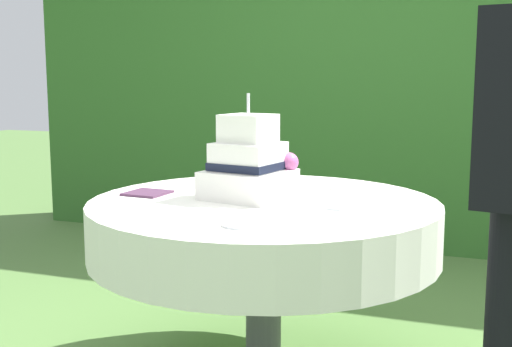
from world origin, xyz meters
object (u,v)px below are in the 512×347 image
serving_plate_far (344,189)px  serving_plate_right (340,206)px  serving_plate_near (331,181)px  cake_table (264,229)px  wedding_cake (249,165)px  napkin_stack (147,193)px  serving_plate_left (241,224)px

serving_plate_far → serving_plate_right: bearing=-79.5°
serving_plate_near → serving_plate_right: bearing=-73.0°
cake_table → serving_plate_right: size_ratio=10.96×
cake_table → wedding_cake: bearing=159.2°
napkin_stack → serving_plate_near: bearing=42.2°
serving_plate_near → napkin_stack: bearing=-137.8°
serving_plate_right → serving_plate_left: bearing=-120.1°
cake_table → serving_plate_near: 0.55m
serving_plate_left → serving_plate_right: same height
serving_plate_far → wedding_cake: bearing=-135.3°
cake_table → serving_plate_right: (0.31, -0.04, 0.12)m
cake_table → serving_plate_far: 0.42m
wedding_cake → serving_plate_left: 0.50m
serving_plate_left → cake_table: bearing=100.1°
wedding_cake → serving_plate_right: wedding_cake is taller
wedding_cake → serving_plate_far: bearing=44.7°
serving_plate_far → serving_plate_right: size_ratio=0.90×
serving_plate_right → serving_plate_far: bearing=100.5°
cake_table → serving_plate_far: bearing=54.2°
serving_plate_near → napkin_stack: (-0.62, -0.56, -0.00)m
serving_plate_right → napkin_stack: bearing=180.0°
serving_plate_near → serving_plate_left: (-0.06, -0.95, 0.00)m
serving_plate_near → serving_plate_far: same height
wedding_cake → serving_plate_right: bearing=-10.2°
serving_plate_far → napkin_stack: (-0.72, -0.37, -0.00)m
wedding_cake → serving_plate_right: (0.37, -0.07, -0.12)m
serving_plate_left → napkin_stack: serving_plate_left is taller
wedding_cake → serving_plate_far: size_ratio=3.71×
cake_table → serving_plate_far: size_ratio=12.22×
serving_plate_near → serving_plate_left: 0.96m
serving_plate_far → serving_plate_right: same height
wedding_cake → serving_plate_near: size_ratio=3.98×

